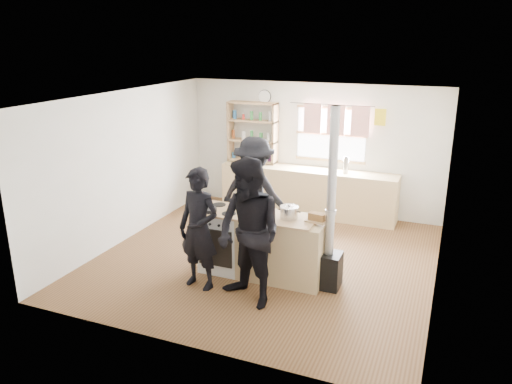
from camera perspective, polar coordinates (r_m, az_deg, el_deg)
ground at (r=7.88m, az=1.16°, el=-7.59°), size 5.00×5.00×0.01m
back_counter at (r=9.69m, az=5.90°, el=0.05°), size 3.40×0.55×0.90m
shelving_unit at (r=9.93m, az=-0.41°, el=6.88°), size 1.00×0.28×1.20m
thermos at (r=9.36m, az=10.23°, el=3.03°), size 0.10×0.10×0.29m
cooking_island at (r=7.17m, az=0.68°, el=-6.08°), size 1.97×0.64×0.93m
skillet_greens at (r=7.16m, az=-5.54°, el=-1.99°), size 0.33×0.33×0.05m
roast_tray at (r=7.10m, az=-0.17°, el=-1.98°), size 0.38×0.31×0.07m
stockpot_stove at (r=7.27m, az=-1.79°, el=-1.21°), size 0.21×0.21×0.17m
stockpot_counter at (r=6.85m, az=3.81°, el=-2.34°), size 0.26×0.26×0.19m
bread_board at (r=6.78m, az=6.97°, el=-2.96°), size 0.31×0.24×0.12m
flue_heater at (r=6.85m, az=8.36°, el=-5.79°), size 0.35×0.35×2.50m
person_near_left at (r=6.77m, az=-6.54°, el=-4.23°), size 0.67×0.49×1.69m
person_near_right at (r=6.26m, az=-0.79°, el=-4.78°), size 1.15×1.05×1.92m
person_far at (r=7.98m, az=-0.20°, el=-0.16°), size 1.23×0.76×1.83m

